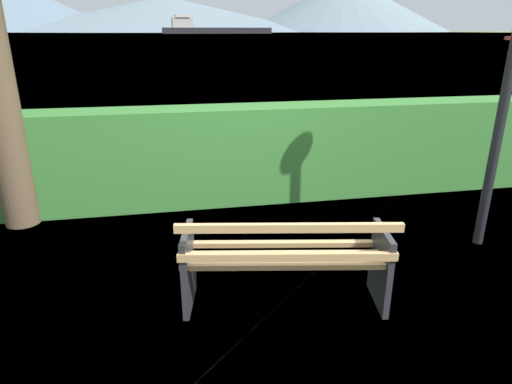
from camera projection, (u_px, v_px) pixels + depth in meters
ground_plane at (284, 301)px, 3.82m from camera, size 1400.00×1400.00×0.00m
water_surface at (167, 34)px, 286.21m from camera, size 620.00×620.00×0.00m
park_bench at (285, 260)px, 3.62m from camera, size 1.76×0.86×0.87m
hedge_row at (238, 154)px, 5.92m from camera, size 10.47×0.61×1.27m
cargo_ship_large at (209, 28)px, 278.91m from camera, size 69.25×14.27×11.17m
distant_hills at (130, 6)px, 526.12m from camera, size 708.80×381.72×71.00m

